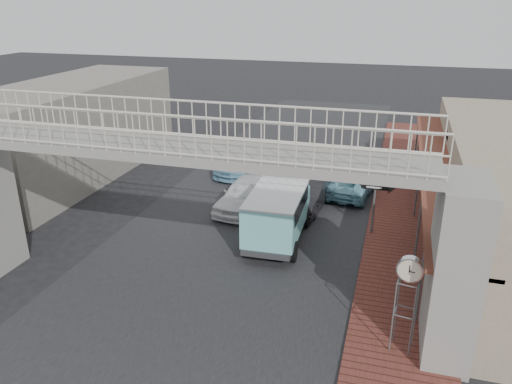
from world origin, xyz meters
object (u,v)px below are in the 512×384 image
Objects in this scene: white_hatchback at (246,194)px; arrow_sign at (394,182)px; angkot_curb at (353,183)px; motorcycle_far at (385,160)px; motorcycle_near at (382,174)px; street_clock at (410,274)px; angkot_van at (278,210)px; dark_sedan at (309,194)px; angkot_far at (243,160)px.

arrow_sign reaches higher than white_hatchback.
white_hatchback is 1.01× the size of angkot_curb.
motorcycle_far is 8.76m from arrow_sign.
arrow_sign is (0.59, -6.26, 1.80)m from motorcycle_near.
white_hatchback is 1.52× the size of arrow_sign.
white_hatchback is at bearing 112.68° from motorcycle_near.
street_clock is (1.19, -13.44, 1.88)m from motorcycle_near.
street_clock reaches higher than motorcycle_far.
angkot_van is at bearing 136.71° from motorcycle_near.
dark_sedan reaches higher than motorcycle_far.
arrow_sign reaches higher than motorcycle_near.
dark_sedan is at bearing 124.75° from motorcycle_near.
arrow_sign is at bearing -29.01° from angkot_far.
motorcycle_near is 0.64× the size of arrow_sign.
angkot_curb is at bearing 112.55° from street_clock.
dark_sedan is 1.45× the size of street_clock.
dark_sedan reaches higher than motorcycle_near.
angkot_curb is 1.51× the size of arrow_sign.
motorcycle_far is at bearing 104.52° from street_clock.
arrow_sign is at bearing -23.57° from dark_sedan.
angkot_van is (-2.34, -6.07, 0.79)m from angkot_curb.
dark_sedan is at bearing 125.14° from street_clock.
motorcycle_far is at bearing 70.00° from dark_sedan.
white_hatchback is 1.04× the size of dark_sedan.
street_clock is at bearing -59.25° from dark_sedan.
angkot_curb is (1.78, 2.30, -0.09)m from dark_sedan.
dark_sedan is 4.59m from arrow_sign.
motorcycle_far is (5.87, 7.41, -0.14)m from white_hatchback.
white_hatchback reaches higher than angkot_curb.
angkot_far is 8.74m from angkot_van.
dark_sedan is 0.97× the size of angkot_curb.
angkot_far is at bearing -8.00° from angkot_curb.
angkot_far is 7.57m from motorcycle_near.
street_clock is 7.21m from arrow_sign.
dark_sedan is 2.54× the size of motorcycle_far.
angkot_far is 2.88× the size of motorcycle_far.
motorcycle_near is at bearing 63.20° from angkot_van.
dark_sedan is 1.46× the size of arrow_sign.
street_clock reaches higher than arrow_sign.
dark_sedan is 3.87m from angkot_van.
angkot_curb is at bearing -7.63° from angkot_far.
angkot_van reaches higher than dark_sedan.
angkot_van reaches higher than motorcycle_far.
arrow_sign is (8.16, -6.12, 1.70)m from angkot_far.
angkot_curb is at bearing 154.26° from motorcycle_far.
angkot_van is (-0.56, -3.76, 0.71)m from dark_sedan.
dark_sedan is 10.38m from street_clock.
white_hatchback is at bearing 170.10° from arrow_sign.
motorcycle_near is 6.54m from arrow_sign.
arrow_sign is at bearing 19.50° from angkot_van.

